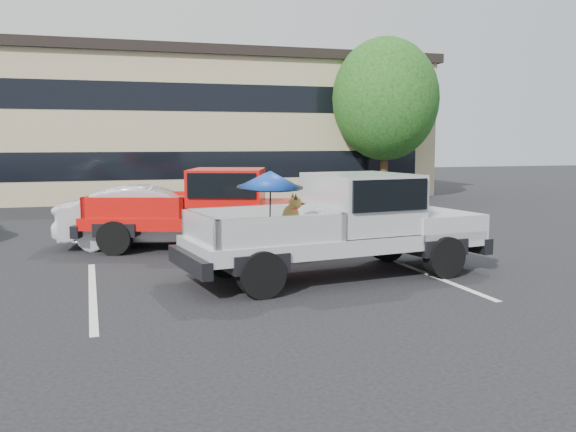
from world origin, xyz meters
name	(u,v)px	position (x,y,z in m)	size (l,w,h in m)	color
ground	(305,309)	(0.00, 0.00, 0.00)	(90.00, 90.00, 0.00)	black
stripe_left	(93,293)	(-3.00, 2.00, 0.00)	(0.12, 5.00, 0.01)	silver
stripe_right	(420,271)	(3.00, 2.00, 0.00)	(0.12, 5.00, 0.01)	silver
motel_building	(200,125)	(2.00, 20.99, 3.21)	(20.40, 8.40, 6.30)	tan
tree_right	(385,99)	(9.00, 16.00, 4.21)	(4.46, 4.46, 6.78)	#332114
tree_back	(266,104)	(6.00, 24.00, 4.41)	(4.68, 4.68, 7.11)	#332114
silver_pickup	(350,219)	(1.57, 2.03, 1.05)	(5.90, 2.72, 2.06)	black
red_pickup	(220,205)	(-0.13, 5.66, 1.01)	(5.91, 3.68, 1.84)	black
silver_sedan	(153,216)	(-1.58, 6.50, 0.71)	(1.50, 4.31, 1.42)	silver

